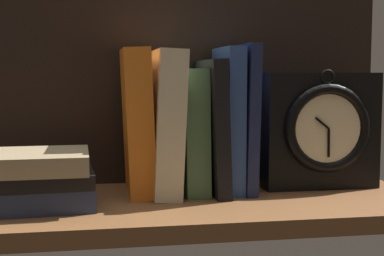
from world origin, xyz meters
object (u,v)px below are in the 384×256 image
Objects in this scene: book_green_romantic at (192,131)px; book_black_skeptic at (211,126)px; book_stack_side at (44,179)px; book_cream_twain at (165,122)px; book_navy_bierce at (243,118)px; framed_clock at (321,130)px; book_blue_modern at (228,119)px; book_orange_pandolfini at (138,122)px.

book_green_romantic is 3.31cm from book_black_skeptic.
book_stack_side is at bearing -164.97° from book_black_skeptic.
book_cream_twain is at bearing 180.00° from book_green_romantic.
book_navy_bierce is 13.10cm from framed_clock.
book_stack_side is (-43.77, -5.62, -5.57)cm from framed_clock.
book_stack_side is at bearing -162.91° from book_green_romantic.
book_blue_modern is at bearing 0.00° from book_green_romantic.
book_stack_side is at bearing -167.42° from book_navy_bierce.
book_blue_modern reaches higher than book_black_skeptic.
book_orange_pandolfini is at bearing 180.00° from book_cream_twain.
book_cream_twain is 7.48cm from book_black_skeptic.
book_black_skeptic is at bearing 180.00° from book_navy_bierce.
book_navy_bierce is at bearing 174.33° from framed_clock.
book_orange_pandolfini is 29.99cm from framed_clock.
book_green_romantic is 21.38cm from framed_clock.
framed_clock is at bearing -4.04° from book_black_skeptic.
book_blue_modern is (5.97, 0.00, 1.70)cm from book_green_romantic.
book_black_skeptic is at bearing 0.00° from book_green_romantic.
book_orange_pandolfini is 1.16× the size of framed_clock.
book_green_romantic is (8.58, 0.00, -1.56)cm from book_orange_pandolfini.
framed_clock is at bearing -2.86° from book_cream_twain.
book_orange_pandolfini is at bearing 180.00° from book_green_romantic.
book_navy_bierce reaches higher than book_black_skeptic.
book_navy_bierce is (12.68, 0.00, 0.49)cm from book_cream_twain.
book_black_skeptic reaches higher than framed_clock.
book_navy_bierce is at bearing 0.00° from book_cream_twain.
book_cream_twain reaches higher than book_black_skeptic.
book_black_skeptic is at bearing 15.03° from book_stack_side.
book_orange_pandolfini is 17.06cm from book_navy_bierce.
book_blue_modern is 15.53cm from framed_clock.
book_green_romantic is 6.21cm from book_blue_modern.
book_green_romantic is 24.16cm from book_stack_side.
book_orange_pandolfini is 1.16× the size of book_green_romantic.
book_blue_modern reaches higher than book_cream_twain.
book_navy_bierce reaches higher than framed_clock.
book_orange_pandolfini is at bearing 26.47° from book_stack_side.
book_orange_pandolfini is 17.11cm from book_stack_side.
book_stack_side is at bearing -153.53° from book_orange_pandolfini.
book_black_skeptic is 0.90× the size of book_navy_bierce.
book_orange_pandolfini is 1.54× the size of book_stack_side.
book_blue_modern is (14.55, 0.00, 0.14)cm from book_orange_pandolfini.
book_navy_bierce is (2.50, 0.00, 0.23)cm from book_blue_modern.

